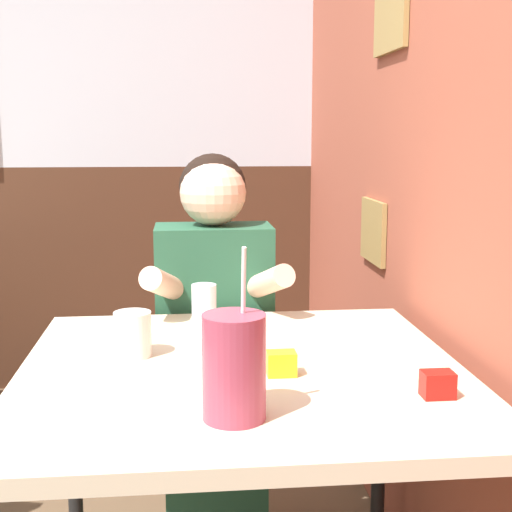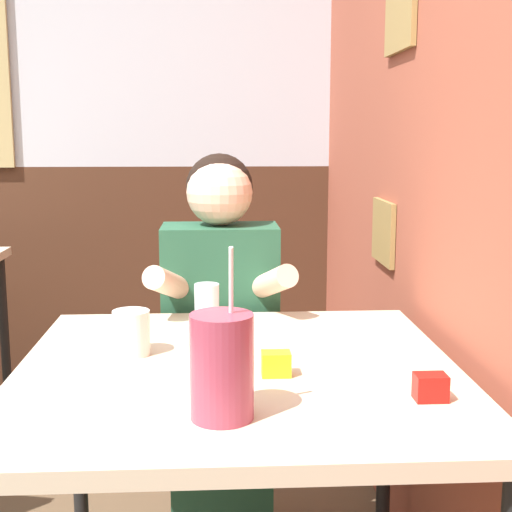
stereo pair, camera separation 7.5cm
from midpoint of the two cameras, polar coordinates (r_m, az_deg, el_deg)
name	(u,v)px [view 2 (the right image)]	position (r m, az deg, el deg)	size (l,w,h in m)	color
brick_wall_right	(395,105)	(2.43, 11.95, 11.74)	(0.08, 4.33, 2.70)	#9E4C38
back_wall	(43,113)	(3.63, -16.08, 10.95)	(5.74, 0.09, 2.70)	silver
main_table	(238,396)	(1.57, -0.07, -11.16)	(0.94, 0.93, 0.77)	beige
person_seated	(221,347)	(2.16, -1.83, -7.32)	(0.42, 0.40, 1.20)	#235138
cocktail_pitcher	(222,366)	(1.25, -1.00, -8.84)	(0.11, 0.11, 0.31)	#99384C
glass_near_pitcher	(207,304)	(1.86, -2.80, -3.87)	(0.06, 0.06, 0.11)	silver
glass_center	(131,333)	(1.63, -8.63, -6.09)	(0.08, 0.08, 0.10)	silver
condiment_ketchup	(431,387)	(1.40, 15.31, -10.11)	(0.06, 0.04, 0.05)	#B7140F
condiment_mustard	(276,364)	(1.48, 3.08, -8.62)	(0.06, 0.04, 0.05)	yellow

